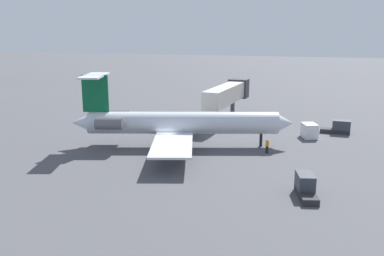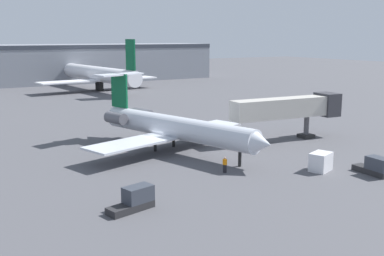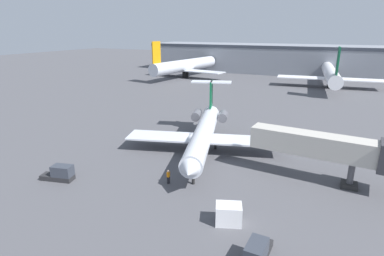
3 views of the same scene
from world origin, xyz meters
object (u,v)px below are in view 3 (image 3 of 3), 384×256
(jet_bridge, at_px, (331,148))
(baggage_tug_trailing, at_px, (60,174))
(parked_airliner_west_mid, at_px, (331,74))
(cargo_container_uld, at_px, (229,214))
(baggage_tug_lead, at_px, (257,253))
(ground_crew_marshaller, at_px, (168,177))
(regional_jet, at_px, (204,132))
(parked_airliner_west_end, at_px, (185,66))

(jet_bridge, xyz_separation_m, baggage_tug_trailing, (-29.05, -13.23, -3.54))
(parked_airliner_west_mid, bearing_deg, jet_bridge, -87.46)
(cargo_container_uld, xyz_separation_m, parked_airliner_west_mid, (4.79, 81.48, 3.23))
(baggage_tug_lead, height_order, parked_airliner_west_mid, parked_airliner_west_mid)
(jet_bridge, height_order, ground_crew_marshaller, jet_bridge)
(regional_jet, xyz_separation_m, parked_airliner_west_mid, (14.11, 65.69, 1.16))
(ground_crew_marshaller, height_order, cargo_container_uld, cargo_container_uld)
(parked_airliner_west_mid, bearing_deg, regional_jet, -102.13)
(jet_bridge, bearing_deg, baggage_tug_trailing, -155.52)
(parked_airliner_west_mid, bearing_deg, cargo_container_uld, -93.37)
(ground_crew_marshaller, relative_size, baggage_tug_lead, 0.42)
(jet_bridge, distance_m, ground_crew_marshaller, 19.15)
(ground_crew_marshaller, height_order, parked_airliner_west_end, parked_airliner_west_end)
(ground_crew_marshaller, height_order, baggage_tug_lead, baggage_tug_lead)
(regional_jet, xyz_separation_m, ground_crew_marshaller, (0.29, -11.26, -2.19))
(parked_airliner_west_mid, bearing_deg, ground_crew_marshaller, -100.18)
(baggage_tug_trailing, height_order, parked_airliner_west_mid, parked_airliner_west_mid)
(parked_airliner_west_end, bearing_deg, parked_airliner_west_mid, 0.22)
(regional_jet, distance_m, baggage_tug_lead, 23.69)
(regional_jet, bearing_deg, baggage_tug_trailing, -126.42)
(jet_bridge, relative_size, cargo_container_uld, 5.80)
(jet_bridge, height_order, cargo_container_uld, jet_bridge)
(parked_airliner_west_end, xyz_separation_m, parked_airliner_west_mid, (50.17, 0.20, -0.25))
(ground_crew_marshaller, bearing_deg, baggage_tug_lead, -33.46)
(jet_bridge, bearing_deg, ground_crew_marshaller, -153.61)
(baggage_tug_trailing, bearing_deg, parked_airliner_west_end, 106.49)
(regional_jet, relative_size, ground_crew_marshaller, 16.05)
(ground_crew_marshaller, height_order, parked_airliner_west_mid, parked_airliner_west_mid)
(regional_jet, height_order, cargo_container_uld, regional_jet)
(jet_bridge, height_order, parked_airliner_west_end, parked_airliner_west_end)
(cargo_container_uld, bearing_deg, ground_crew_marshaller, 153.37)
(baggage_tug_trailing, relative_size, parked_airliner_west_mid, 0.11)
(regional_jet, xyz_separation_m, cargo_container_uld, (9.32, -15.79, -2.07))
(regional_jet, bearing_deg, parked_airliner_west_mid, 77.87)
(jet_bridge, xyz_separation_m, parked_airliner_west_mid, (-3.04, 68.59, -0.17))
(ground_crew_marshaller, xyz_separation_m, cargo_container_uld, (9.03, -4.53, 0.11))
(jet_bridge, distance_m, cargo_container_uld, 15.47)
(baggage_tug_lead, bearing_deg, regional_jet, 123.49)
(regional_jet, relative_size, jet_bridge, 1.63)
(ground_crew_marshaller, bearing_deg, jet_bridge, 26.39)
(parked_airliner_west_end, distance_m, parked_airliner_west_mid, 50.17)
(regional_jet, bearing_deg, cargo_container_uld, -59.44)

